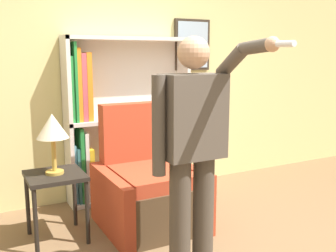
% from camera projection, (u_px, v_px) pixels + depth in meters
% --- Properties ---
extents(wall_back, '(8.00, 0.11, 2.80)m').
position_uv_depth(wall_back, '(133.00, 71.00, 4.42)').
color(wall_back, '#DBCC84').
rests_on(wall_back, ground_plane).
extents(bookcase, '(1.38, 0.28, 1.77)m').
position_uv_depth(bookcase, '(114.00, 121.00, 4.25)').
color(bookcase, silver).
rests_on(bookcase, ground_plane).
extents(armchair, '(0.86, 0.90, 1.12)m').
position_uv_depth(armchair, '(147.00, 188.00, 3.66)').
color(armchair, '#4C3823').
rests_on(armchair, ground_plane).
extents(person_standing, '(0.57, 0.78, 1.70)m').
position_uv_depth(person_standing, '(193.00, 145.00, 2.66)').
color(person_standing, '#473D33').
rests_on(person_standing, ground_plane).
extents(side_table, '(0.47, 0.47, 0.59)m').
position_uv_depth(side_table, '(55.00, 184.00, 3.33)').
color(side_table, black).
rests_on(side_table, ground_plane).
extents(table_lamp, '(0.27, 0.27, 0.51)m').
position_uv_depth(table_lamp, '(52.00, 128.00, 3.25)').
color(table_lamp, gold).
rests_on(table_lamp, side_table).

